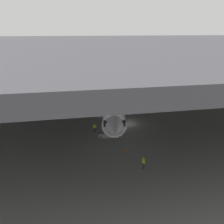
% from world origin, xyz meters
% --- Properties ---
extents(ground_plane, '(110.00, 110.00, 0.00)m').
position_xyz_m(ground_plane, '(0.00, 0.00, 0.00)').
color(ground_plane, gray).
extents(hangar_structure, '(121.00, 99.00, 14.83)m').
position_xyz_m(hangar_structure, '(-0.12, 13.80, 14.20)').
color(hangar_structure, '#4C4F54').
rests_on(hangar_structure, ground_plane).
extents(airplane_main, '(36.17, 37.01, 11.60)m').
position_xyz_m(airplane_main, '(-1.71, 4.44, 3.48)').
color(airplane_main, white).
rests_on(airplane_main, ground_plane).
extents(boarding_stairs, '(4.41, 2.17, 4.69)m').
position_xyz_m(boarding_stairs, '(-4.17, -5.57, 0.73)').
color(boarding_stairs, slate).
rests_on(boarding_stairs, ground_plane).
extents(crew_worker_near_nose, '(0.28, 0.54, 1.72)m').
position_xyz_m(crew_worker_near_nose, '(-2.22, -17.43, 0.99)').
color(crew_worker_near_nose, '#232838').
rests_on(crew_worker_near_nose, ground_plane).
extents(crew_worker_by_stairs, '(0.55, 0.25, 1.62)m').
position_xyz_m(crew_worker_by_stairs, '(-6.32, -3.14, 0.92)').
color(crew_worker_by_stairs, '#232838').
rests_on(crew_worker_by_stairs, ground_plane).
extents(airplane_distant, '(30.92, 29.93, 9.92)m').
position_xyz_m(airplane_distant, '(-20.78, 41.81, 3.16)').
color(airplane_distant, white).
rests_on(airplane_distant, ground_plane).
extents(traffic_cone_orange, '(0.36, 0.36, 0.60)m').
position_xyz_m(traffic_cone_orange, '(-3.16, -12.06, 0.29)').
color(traffic_cone_orange, black).
rests_on(traffic_cone_orange, ground_plane).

